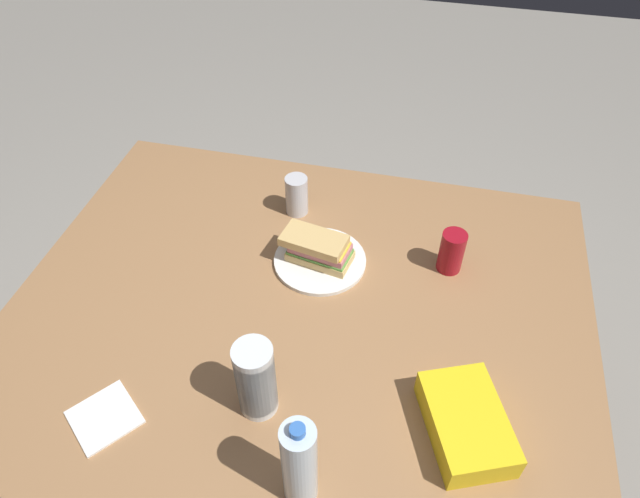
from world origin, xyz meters
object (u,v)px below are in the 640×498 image
chip_bag (466,423)px  plastic_cup_stack (256,379)px  sandwich (318,248)px  water_bottle_tall (299,464)px  dining_table (300,327)px  paper_plate (320,260)px  soda_can_silver (297,195)px  soda_can_red (452,252)px

chip_bag → plastic_cup_stack: plastic_cup_stack is taller
sandwich → water_bottle_tall: water_bottle_tall is taller
dining_table → paper_plate: paper_plate is taller
paper_plate → plastic_cup_stack: plastic_cup_stack is taller
dining_table → paper_plate: size_ratio=5.82×
plastic_cup_stack → soda_can_silver: size_ratio=1.66×
sandwich → chip_bag: size_ratio=0.86×
sandwich → plastic_cup_stack: size_ratio=0.97×
dining_table → water_bottle_tall: water_bottle_tall is taller
chip_bag → plastic_cup_stack: bearing=72.4°
plastic_cup_stack → chip_bag: bearing=-175.1°
soda_can_red → soda_can_silver: (0.46, -0.13, 0.00)m
dining_table → water_bottle_tall: 0.51m
paper_plate → chip_bag: chip_bag is taller
sandwich → soda_can_red: (-0.35, -0.06, 0.01)m
chip_bag → soda_can_silver: size_ratio=1.89×
dining_table → plastic_cup_stack: 0.34m
sandwich → soda_can_red: soda_can_red is taller
sandwich → plastic_cup_stack: 0.45m
chip_bag → plastic_cup_stack: size_ratio=1.13×
water_bottle_tall → plastic_cup_stack: (0.14, -0.16, -0.02)m
water_bottle_tall → plastic_cup_stack: bearing=-50.0°
dining_table → paper_plate: bearing=-95.3°
sandwich → soda_can_silver: size_ratio=1.61×
sandwich → chip_bag: 0.58m
chip_bag → soda_can_silver: (0.52, -0.61, 0.03)m
plastic_cup_stack → paper_plate: bearing=-93.9°
soda_can_red → chip_bag: bearing=97.8°
dining_table → paper_plate: 0.19m
sandwich → soda_can_silver: 0.22m
sandwich → water_bottle_tall: (-0.11, 0.61, 0.07)m
water_bottle_tall → soda_can_silver: (0.22, -0.80, -0.06)m
paper_plate → plastic_cup_stack: bearing=86.1°
dining_table → plastic_cup_stack: size_ratio=7.20×
sandwich → soda_can_red: 0.35m
plastic_cup_stack → soda_can_silver: (0.08, -0.64, -0.04)m
paper_plate → soda_can_silver: bearing=-59.0°
paper_plate → sandwich: 0.05m
water_bottle_tall → soda_can_silver: size_ratio=2.07×
paper_plate → soda_can_silver: (0.11, -0.19, 0.06)m
chip_bag → water_bottle_tall: 0.37m
paper_plate → soda_can_silver: soda_can_silver is taller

